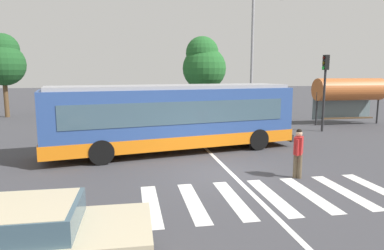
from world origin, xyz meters
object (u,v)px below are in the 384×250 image
(bus_stop_shelter, at_px, (349,90))
(background_tree_right, at_px, (204,64))
(city_transit_bus, at_px, (173,117))
(parked_car_silver, at_px, (172,109))
(pedestrian_crossing_street, at_px, (298,151))
(foreground_sedan, at_px, (19,237))
(parked_car_teal, at_px, (136,110))
(background_tree_left, at_px, (3,60))
(parked_car_blue, at_px, (101,111))
(parked_car_black, at_px, (236,108))
(parked_car_charcoal, at_px, (206,109))
(parked_car_champagne, at_px, (266,107))
(traffic_light_far_corner, at_px, (325,81))
(twin_arm_street_lamp, at_px, (252,44))

(bus_stop_shelter, bearing_deg, background_tree_right, 133.80)
(city_transit_bus, xyz_separation_m, parked_car_silver, (1.42, 11.91, -0.82))
(pedestrian_crossing_street, bearing_deg, parked_car_silver, 97.68)
(background_tree_right, bearing_deg, bus_stop_shelter, -46.20)
(foreground_sedan, height_order, parked_car_teal, same)
(background_tree_left, bearing_deg, background_tree_right, 0.27)
(foreground_sedan, xyz_separation_m, parked_car_blue, (-0.26, 20.61, 0.00))
(parked_car_teal, bearing_deg, parked_car_blue, -173.63)
(city_transit_bus, height_order, parked_car_black, city_transit_bus)
(parked_car_teal, bearing_deg, parked_car_charcoal, -2.51)
(parked_car_silver, bearing_deg, background_tree_left, 167.28)
(parked_car_blue, xyz_separation_m, parked_car_teal, (2.68, 0.30, 0.00))
(pedestrian_crossing_street, height_order, parked_car_black, pedestrian_crossing_street)
(parked_car_champagne, bearing_deg, parked_car_teal, 178.63)
(city_transit_bus, xyz_separation_m, parked_car_champagne, (9.26, 11.34, -0.82))
(parked_car_charcoal, distance_m, bus_stop_shelter, 10.59)
(city_transit_bus, xyz_separation_m, parked_car_charcoal, (4.12, 11.35, -0.82))
(parked_car_charcoal, bearing_deg, city_transit_bus, -109.95)
(city_transit_bus, xyz_separation_m, background_tree_left, (-11.95, 14.93, 3.06))
(bus_stop_shelter, bearing_deg, parked_car_silver, 153.95)
(bus_stop_shelter, bearing_deg, foreground_sedan, -137.86)
(traffic_light_far_corner, bearing_deg, background_tree_right, 114.58)
(traffic_light_far_corner, distance_m, bus_stop_shelter, 4.18)
(parked_car_silver, height_order, parked_car_charcoal, same)
(parked_car_charcoal, relative_size, bus_stop_shelter, 0.92)
(background_tree_left, bearing_deg, city_transit_bus, -51.32)
(parked_car_silver, relative_size, parked_car_champagne, 0.98)
(parked_car_charcoal, xyz_separation_m, parked_car_black, (2.61, 0.12, 0.00))
(foreground_sedan, distance_m, bus_stop_shelter, 23.11)
(pedestrian_crossing_street, xyz_separation_m, foreground_sedan, (-7.57, -4.50, -0.20))
(parked_car_teal, xyz_separation_m, parked_car_silver, (2.90, 0.32, 0.00))
(city_transit_bus, relative_size, foreground_sedan, 2.59)
(pedestrian_crossing_street, xyz_separation_m, background_tree_left, (-15.63, 19.74, 3.68))
(city_transit_bus, height_order, traffic_light_far_corner, traffic_light_far_corner)
(parked_car_black, height_order, background_tree_right, background_tree_right)
(parked_car_black, distance_m, background_tree_right, 5.48)
(foreground_sedan, xyz_separation_m, parked_car_champagne, (13.15, 20.65, 0.00))
(parked_car_black, xyz_separation_m, twin_arm_street_lamp, (0.23, -2.70, 4.92))
(traffic_light_far_corner, bearing_deg, background_tree_left, 152.91)
(parked_car_blue, relative_size, parked_car_teal, 0.98)
(parked_car_blue, xyz_separation_m, parked_car_charcoal, (8.28, 0.05, 0.00))
(parked_car_silver, distance_m, traffic_light_far_corner, 11.94)
(pedestrian_crossing_street, distance_m, background_tree_left, 25.45)
(parked_car_silver, distance_m, parked_car_charcoal, 2.76)
(pedestrian_crossing_street, distance_m, parked_car_charcoal, 16.17)
(parked_car_charcoal, xyz_separation_m, bus_stop_shelter, (9.08, -5.19, 1.65))
(parked_car_black, height_order, background_tree_left, background_tree_left)
(background_tree_right, bearing_deg, parked_car_black, -60.33)
(pedestrian_crossing_street, bearing_deg, city_transit_bus, 127.36)
(parked_car_silver, relative_size, background_tree_left, 0.67)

